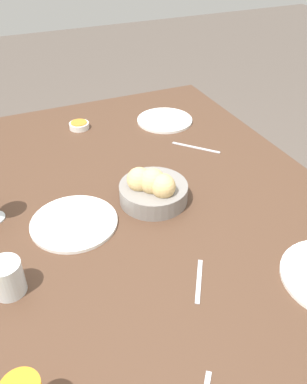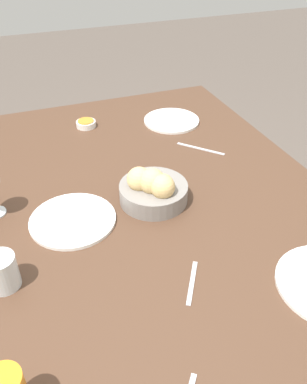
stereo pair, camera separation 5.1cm
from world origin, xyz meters
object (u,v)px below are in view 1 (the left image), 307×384
(water_tumbler, at_px, (7,278))
(fork_silver, at_px, (196,148))
(bread_basket, at_px, (153,189))
(spoon_coffee, at_px, (199,281))
(plate_near_right, at_px, (165,120))
(plate_far_center, at_px, (74,223))
(jam_bowl_honey, at_px, (79,125))

(water_tumbler, bearing_deg, fork_silver, -60.00)
(bread_basket, xyz_separation_m, spoon_coffee, (-0.33, 0.03, -0.05))
(bread_basket, distance_m, fork_silver, 0.36)
(fork_silver, bearing_deg, spoon_coffee, 152.08)
(fork_silver, height_order, spoon_coffee, same)
(bread_basket, distance_m, plate_near_right, 0.55)
(fork_silver, bearing_deg, plate_near_right, 2.97)
(bread_basket, distance_m, spoon_coffee, 0.34)
(bread_basket, distance_m, plate_far_center, 0.25)
(bread_basket, relative_size, jam_bowl_honey, 2.65)
(plate_near_right, relative_size, plate_far_center, 0.92)
(plate_near_right, relative_size, water_tumbler, 2.58)
(water_tumbler, height_order, jam_bowl_honey, water_tumbler)
(plate_near_right, height_order, spoon_coffee, plate_near_right)
(water_tumbler, distance_m, spoon_coffee, 0.45)
(plate_far_center, xyz_separation_m, fork_silver, (0.24, -0.52, -0.00))
(bread_basket, relative_size, plate_near_right, 0.91)
(jam_bowl_honey, bearing_deg, water_tumbler, 153.54)
(plate_near_right, bearing_deg, jam_bowl_honey, 76.59)
(water_tumbler, xyz_separation_m, spoon_coffee, (-0.15, -0.42, -0.04))
(jam_bowl_honey, bearing_deg, fork_silver, -132.84)
(bread_basket, bearing_deg, plate_far_center, 91.47)
(bread_basket, bearing_deg, plate_near_right, -28.65)
(water_tumbler, distance_m, fork_silver, 0.83)
(plate_far_center, bearing_deg, jam_bowl_honey, -16.77)
(water_tumbler, relative_size, fork_silver, 0.61)
(water_tumbler, relative_size, jam_bowl_honey, 1.12)
(jam_bowl_honey, bearing_deg, plate_far_center, 163.23)
(bread_basket, relative_size, water_tumbler, 2.36)
(plate_near_right, height_order, water_tumbler, water_tumbler)
(plate_near_right, distance_m, plate_far_center, 0.70)
(water_tumbler, xyz_separation_m, fork_silver, (0.41, -0.72, -0.04))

